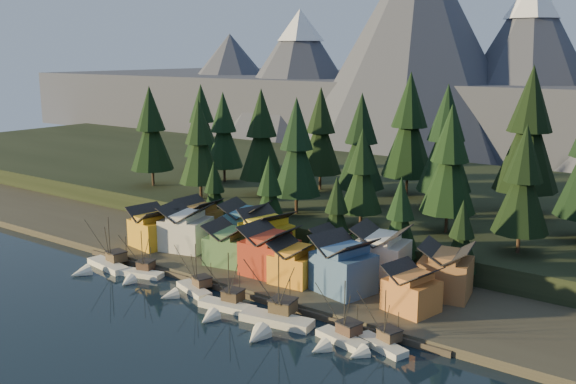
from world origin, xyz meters
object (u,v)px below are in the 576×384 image
Objects in this scene: boat_3 at (223,301)px; boat_5 at (337,331)px; boat_1 at (138,268)px; boat_6 at (377,338)px; house_front_0 at (153,226)px; house_back_1 at (245,224)px; house_front_1 at (186,226)px; house_back_0 at (199,218)px; boat_4 at (272,313)px; boat_2 at (188,284)px; boat_0 at (102,260)px.

boat_3 reaches higher than boat_5.
boat_6 is at bearing -14.83° from boat_1.
house_back_1 reaches higher than house_front_0.
house_back_0 is at bearing 100.17° from house_front_1.
boat_4 is at bearing -7.53° from boat_3.
boat_2 is at bearing -49.00° from house_back_0.
boat_3 is (10.46, -2.49, 0.13)m from boat_2.
boat_3 is 1.06× the size of house_back_1.
boat_3 reaches higher than boat_2.
boat_6 is at bearing 29.82° from boat_5.
house_back_0 is at bearing 138.49° from boat_4.
house_front_1 is at bearing -153.08° from house_back_1.
house_back_1 is at bearing 42.53° from house_front_0.
boat_6 is at bearing -1.82° from house_front_0.
house_front_0 reaches higher than boat_5.
house_front_1 reaches higher than boat_3.
house_front_0 is 0.91× the size of house_back_1.
house_front_1 is (-36.57, 17.83, 4.10)m from boat_4.
boat_5 is at bearing -46.46° from house_back_1.
house_back_1 is (16.75, 10.75, 0.71)m from house_front_0.
boat_1 is at bearing -75.13° from house_back_0.
boat_4 is 1.27× the size of boat_5.
boat_0 reaches higher than boat_1.
boat_4 is at bearing -9.21° from house_front_0.
boat_3 is at bearing 6.10° from boat_0.
boat_2 is 1.01× the size of boat_6.
boat_2 is 10.75m from boat_3.
house_back_0 is at bearing 89.64° from boat_0.
boat_6 is at bearing -0.59° from boat_4.
boat_2 is 24.73m from house_back_1.
house_back_0 is 12.88m from house_back_1.
boat_2 is 0.89× the size of boat_3.
boat_3 is at bearing -21.17° from boat_1.
house_back_1 is at bearing 124.06° from boat_2.
house_front_1 is (-53.51, 15.24, 4.59)m from boat_6.
house_front_1 is at bearing 144.71° from boat_4.
house_front_1 is at bearing -177.91° from boat_6.
boat_0 is 0.92× the size of boat_4.
boat_0 is 1.12× the size of house_front_1.
boat_4 is at bearing -57.10° from house_back_1.
boat_4 reaches higher than house_back_1.
boat_0 is 1.23× the size of boat_2.
boat_6 is (37.69, 0.13, 0.01)m from boat_2.
boat_0 is 23.03m from boat_2.
boat_5 is 51.00m from house_front_1.
boat_2 is 26.65m from house_front_0.
boat_2 is at bearing -161.82° from boat_6.
house_front_1 reaches higher than boat_2.
boat_6 is (60.69, 1.04, -0.23)m from boat_0.
house_back_1 is at bearing 159.78° from boat_5.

